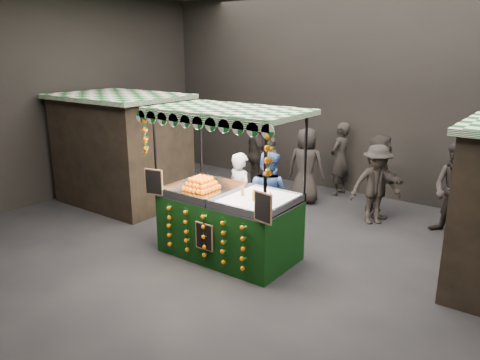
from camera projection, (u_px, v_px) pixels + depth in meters
The scene contains 13 objects.
ground at pixel (248, 262), 8.07m from camera, with size 12.00×12.00×0.00m, color black.
market_hall at pixel (249, 64), 7.15m from camera, with size 12.10×10.10×5.05m.
neighbour_stall_left at pixel (122, 149), 10.99m from camera, with size 3.00×2.20×2.60m.
juice_stall at pixel (228, 213), 8.11m from camera, with size 2.74×1.61×2.65m.
vendor_grey at pixel (241, 195), 8.98m from camera, with size 0.72×0.58×1.71m.
vendor_blue at pixel (267, 196), 8.79m from camera, with size 0.92×0.75×1.78m.
shopper_0 at pixel (269, 167), 11.44m from camera, with size 0.60×0.44×1.54m.
shopper_1 at pixel (456, 191), 8.95m from camera, with size 1.11×0.98×1.89m.
shopper_2 at pixel (257, 155), 12.02m from camera, with size 1.16×1.03×1.88m.
shopper_3 at pixel (376, 185), 9.68m from camera, with size 1.25×1.21×1.71m.
shopper_4 at pixel (306, 166), 11.01m from camera, with size 0.98×0.73×1.83m.
shopper_5 at pixel (379, 176), 10.16m from camera, with size 1.44×1.69×1.83m.
shopper_6 at pixel (340, 159), 11.62m from camera, with size 0.52×0.73×1.86m.
Camera 1 is at (4.23, -6.04, 3.59)m, focal length 34.48 mm.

